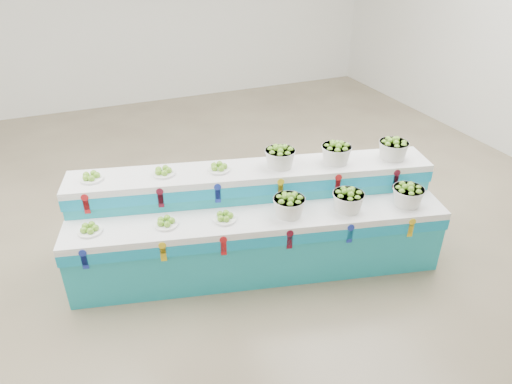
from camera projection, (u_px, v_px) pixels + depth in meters
ground at (215, 231)px, 5.57m from camera, size 10.00×10.00×0.00m
display_stand at (256, 222)px, 4.84m from camera, size 3.92×1.82×1.02m
plate_lower_left at (89, 228)px, 4.29m from camera, size 0.28×0.28×0.09m
plate_lower_mid at (166, 222)px, 4.39m from camera, size 0.28×0.28×0.09m
plate_lower_right at (225, 216)px, 4.47m from camera, size 0.28×0.28×0.09m
basket_lower_left at (289, 205)px, 4.52m from camera, size 0.38×0.38×0.22m
basket_lower_mid at (348, 200)px, 4.60m from camera, size 0.38×0.38×0.22m
basket_lower_right at (408, 195)px, 4.69m from camera, size 0.38×0.38×0.22m
plate_upper_left at (91, 176)px, 4.54m from camera, size 0.28×0.28×0.09m
plate_upper_mid at (163, 171)px, 4.64m from camera, size 0.28×0.28×0.09m
plate_upper_right at (219, 167)px, 4.71m from camera, size 0.28×0.28×0.09m
basket_upper_left at (280, 156)px, 4.77m from camera, size 0.38×0.38×0.22m
basket_upper_mid at (336, 152)px, 4.85m from camera, size 0.38×0.38×0.22m
basket_upper_right at (393, 148)px, 4.94m from camera, size 0.38×0.38×0.22m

